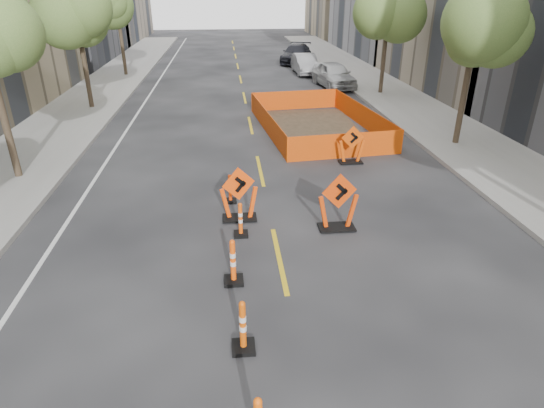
{
  "coord_description": "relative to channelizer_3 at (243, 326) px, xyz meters",
  "views": [
    {
      "loc": [
        -1.15,
        -5.44,
        6.09
      ],
      "look_at": [
        -0.09,
        4.86,
        1.1
      ],
      "focal_mm": 30.0,
      "sensor_mm": 36.0,
      "label": 1
    }
  ],
  "objects": [
    {
      "name": "ground_plane",
      "position": [
        1.02,
        -1.01,
        -0.55
      ],
      "size": [
        140.0,
        140.0,
        0.0
      ],
      "primitive_type": "plane",
      "color": "black"
    },
    {
      "name": "sidewalk_left",
      "position": [
        -7.98,
        10.99,
        -0.47
      ],
      "size": [
        4.0,
        90.0,
        0.15
      ],
      "primitive_type": "cube",
      "color": "gray",
      "rests_on": "ground"
    },
    {
      "name": "sidewalk_right",
      "position": [
        10.02,
        10.99,
        -0.47
      ],
      "size": [
        4.0,
        90.0,
        0.15
      ],
      "primitive_type": "cube",
      "color": "gray",
      "rests_on": "ground"
    },
    {
      "name": "tree_l_c",
      "position": [
        -7.38,
        18.99,
        3.98
      ],
      "size": [
        2.8,
        2.8,
        5.95
      ],
      "color": "#382B1E",
      "rests_on": "ground"
    },
    {
      "name": "tree_l_d",
      "position": [
        -7.38,
        28.99,
        3.98
      ],
      "size": [
        2.8,
        2.8,
        5.95
      ],
      "color": "#382B1E",
      "rests_on": "ground"
    },
    {
      "name": "tree_r_b",
      "position": [
        9.42,
        10.99,
        3.98
      ],
      "size": [
        2.8,
        2.8,
        5.95
      ],
      "color": "#382B1E",
      "rests_on": "ground"
    },
    {
      "name": "tree_r_c",
      "position": [
        9.42,
        20.99,
        3.98
      ],
      "size": [
        2.8,
        2.8,
        5.95
      ],
      "color": "#382B1E",
      "rests_on": "ground"
    },
    {
      "name": "channelizer_3",
      "position": [
        0.0,
        0.0,
        0.0
      ],
      "size": [
        0.43,
        0.43,
        1.09
      ],
      "primitive_type": null,
      "color": "#D64F09",
      "rests_on": "ground"
    },
    {
      "name": "channelizer_4",
      "position": [
        -0.12,
        2.13,
        0.01
      ],
      "size": [
        0.44,
        0.44,
        1.11
      ],
      "primitive_type": null,
      "color": "#FF500A",
      "rests_on": "ground"
    },
    {
      "name": "channelizer_5",
      "position": [
        0.13,
        4.27,
        -0.06
      ],
      "size": [
        0.38,
        0.38,
        0.97
      ],
      "primitive_type": null,
      "color": "#FC510A",
      "rests_on": "ground"
    },
    {
      "name": "channelizer_6",
      "position": [
        -0.11,
        6.4,
        -0.08
      ],
      "size": [
        0.36,
        0.36,
        0.92
      ],
      "primitive_type": null,
      "color": "#EC3B09",
      "rests_on": "ground"
    },
    {
      "name": "chevron_sign_left",
      "position": [
        0.13,
        5.21,
        0.26
      ],
      "size": [
        1.24,
        0.99,
        1.62
      ],
      "primitive_type": null,
      "rotation": [
        0.0,
        0.0,
        0.37
      ],
      "color": "#FF490A",
      "rests_on": "ground"
    },
    {
      "name": "chevron_sign_center",
      "position": [
        2.78,
        4.36,
        0.28
      ],
      "size": [
        1.21,
        0.85,
        1.66
      ],
      "primitive_type": null,
      "rotation": [
        0.0,
        0.0,
        0.18
      ],
      "color": "red",
      "rests_on": "ground"
    },
    {
      "name": "chevron_sign_right",
      "position": [
        4.5,
        9.4,
        0.18
      ],
      "size": [
        1.01,
        0.65,
        1.46
      ],
      "primitive_type": null,
      "rotation": [
        0.0,
        0.0,
        0.07
      ],
      "color": "#D54609",
      "rests_on": "ground"
    },
    {
      "name": "safety_fence",
      "position": [
        4.02,
        13.94,
        -0.05
      ],
      "size": [
        5.51,
        8.42,
        1.0
      ],
      "primitive_type": null,
      "rotation": [
        0.0,
        0.0,
        0.11
      ],
      "color": "#FF4A0D",
      "rests_on": "ground"
    },
    {
      "name": "parked_car_near",
      "position": [
        7.05,
        23.63,
        0.25
      ],
      "size": [
        2.46,
        4.89,
        1.6
      ],
      "primitive_type": "imported",
      "rotation": [
        0.0,
        0.0,
        0.13
      ],
      "color": "#B0B0B2",
      "rests_on": "ground"
    },
    {
      "name": "parked_car_mid",
      "position": [
        6.02,
        28.77,
        0.18
      ],
      "size": [
        1.63,
        4.43,
        1.45
      ],
      "primitive_type": "imported",
      "rotation": [
        0.0,
        0.0,
        0.02
      ],
      "color": "gray",
      "rests_on": "ground"
    },
    {
      "name": "parked_car_far",
      "position": [
        6.16,
        34.2,
        0.22
      ],
      "size": [
        3.68,
        5.67,
        1.53
      ],
      "primitive_type": "imported",
      "rotation": [
        0.0,
        0.0,
        -0.32
      ],
      "color": "black",
      "rests_on": "ground"
    }
  ]
}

